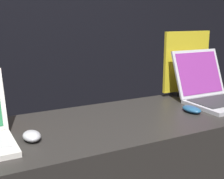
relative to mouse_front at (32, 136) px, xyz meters
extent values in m
cube|color=black|center=(0.39, 1.69, 0.53)|extent=(8.00, 0.05, 2.80)
ellipsoid|color=#B2B2B7|center=(0.00, 0.00, 0.00)|extent=(0.07, 0.10, 0.04)
cube|color=#B7B7BC|center=(1.03, 0.01, -0.01)|extent=(0.33, 0.28, 0.02)
cube|color=#2D2D30|center=(1.03, 0.03, 0.00)|extent=(0.29, 0.20, 0.00)
cube|color=#B7B7BC|center=(1.03, 0.20, 0.13)|extent=(0.33, 0.12, 0.26)
cube|color=#8C338C|center=(1.03, 0.20, 0.13)|extent=(0.30, 0.09, 0.23)
ellipsoid|color=navy|center=(0.80, -0.01, 0.00)|extent=(0.07, 0.12, 0.03)
cube|color=black|center=(1.03, 0.31, -0.01)|extent=(0.18, 0.07, 0.02)
cube|color=gold|center=(1.03, 0.31, 0.19)|extent=(0.33, 0.02, 0.36)
camera|label=1|loc=(-0.25, -1.15, 0.45)|focal=50.00mm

